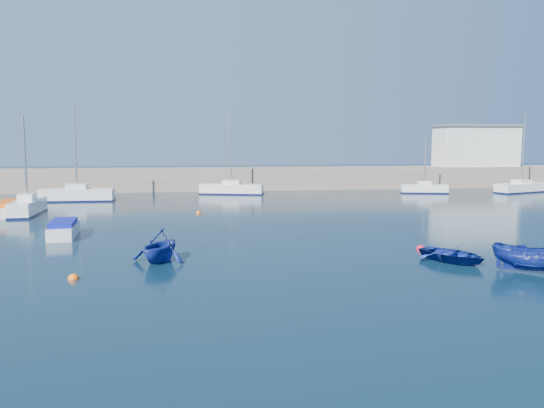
{
  "coord_description": "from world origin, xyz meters",
  "views": [
    {
      "loc": [
        -5.06,
        -17.68,
        5.89
      ],
      "look_at": [
        -0.17,
        17.64,
        1.6
      ],
      "focal_mm": 35.0,
      "sensor_mm": 36.0,
      "label": 1
    }
  ],
  "objects": [
    {
      "name": "ground",
      "position": [
        0.0,
        0.0,
        0.0
      ],
      "size": [
        220.0,
        220.0,
        0.0
      ],
      "primitive_type": "plane",
      "color": "black",
      "rests_on": "ground"
    },
    {
      "name": "back_wall",
      "position": [
        0.0,
        46.0,
        1.3
      ],
      "size": [
        96.0,
        4.5,
        2.6
      ],
      "primitive_type": "cube",
      "color": "#7C6D5E",
      "rests_on": "ground"
    },
    {
      "name": "harbor_office",
      "position": [
        30.0,
        46.0,
        5.1
      ],
      "size": [
        10.0,
        4.0,
        5.0
      ],
      "primitive_type": "cube",
      "color": "silver",
      "rests_on": "back_wall"
    },
    {
      "name": "sailboat_3",
      "position": [
        -18.61,
        26.43,
        0.66
      ],
      "size": [
        1.78,
        5.78,
        7.77
      ],
      "rotation": [
        0.0,
        0.0,
        0.03
      ],
      "color": "silver",
      "rests_on": "ground"
    },
    {
      "name": "sailboat_5",
      "position": [
        -16.83,
        35.74,
        0.68
      ],
      "size": [
        6.88,
        1.96,
        9.11
      ],
      "rotation": [
        0.0,
        0.0,
        1.57
      ],
      "color": "silver",
      "rests_on": "ground"
    },
    {
      "name": "sailboat_6",
      "position": [
        -1.5,
        40.56,
        0.61
      ],
      "size": [
        7.16,
        3.69,
        9.03
      ],
      "rotation": [
        0.0,
        0.0,
        1.3
      ],
      "color": "silver",
      "rests_on": "ground"
    },
    {
      "name": "sailboat_7",
      "position": [
        19.97,
        38.57,
        0.54
      ],
      "size": [
        5.25,
        2.45,
        6.79
      ],
      "rotation": [
        0.0,
        0.0,
        1.36
      ],
      "color": "silver",
      "rests_on": "ground"
    },
    {
      "name": "sailboat_8",
      "position": [
        31.31,
        37.91,
        0.58
      ],
      "size": [
        7.05,
        4.0,
        8.86
      ],
      "rotation": [
        0.0,
        0.0,
        1.9
      ],
      "color": "silver",
      "rests_on": "ground"
    },
    {
      "name": "motorboat_1",
      "position": [
        -13.37,
        15.94,
        0.47
      ],
      "size": [
        1.83,
        4.21,
        1.0
      ],
      "rotation": [
        0.0,
        0.0,
        0.1
      ],
      "color": "silver",
      "rests_on": "ground"
    },
    {
      "name": "motorboat_2",
      "position": [
        -19.97,
        26.4,
        0.53
      ],
      "size": [
        2.33,
        5.6,
        1.13
      ],
      "rotation": [
        0.0,
        0.0,
        0.08
      ],
      "color": "silver",
      "rests_on": "ground"
    },
    {
      "name": "dinghy_center",
      "position": [
        7.15,
        6.22,
        0.35
      ],
      "size": [
        3.79,
        4.11,
        0.69
      ],
      "primitive_type": "imported",
      "rotation": [
        0.0,
        0.0,
        0.55
      ],
      "color": "navy",
      "rests_on": "ground"
    },
    {
      "name": "dinghy_left",
      "position": [
        -7.0,
        8.14,
        0.81
      ],
      "size": [
        3.7,
        3.91,
        1.62
      ],
      "primitive_type": "imported",
      "rotation": [
        0.0,
        0.0,
        -0.42
      ],
      "color": "navy",
      "rests_on": "ground"
    },
    {
      "name": "dinghy_right",
      "position": [
        9.67,
        3.64,
        0.67
      ],
      "size": [
        3.59,
        3.1,
        1.35
      ],
      "primitive_type": "imported",
      "rotation": [
        0.0,
        0.0,
        0.95
      ],
      "color": "navy",
      "rests_on": "ground"
    },
    {
      "name": "buoy_0",
      "position": [
        -10.44,
        5.32,
        0.0
      ],
      "size": [
        0.48,
        0.48,
        0.48
      ],
      "primitive_type": "sphere",
      "color": "#FD650D",
      "rests_on": "ground"
    },
    {
      "name": "buoy_1",
      "position": [
        6.82,
        9.21,
        0.0
      ],
      "size": [
        0.49,
        0.49,
        0.49
      ],
      "primitive_type": "sphere",
      "color": "red",
      "rests_on": "ground"
    },
    {
      "name": "buoy_3",
      "position": [
        -5.13,
        25.41,
        0.0
      ],
      "size": [
        0.44,
        0.44,
        0.44
      ],
      "primitive_type": "sphere",
      "color": "#FD650D",
      "rests_on": "ground"
    }
  ]
}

